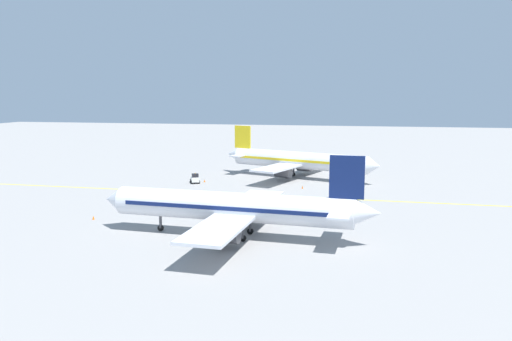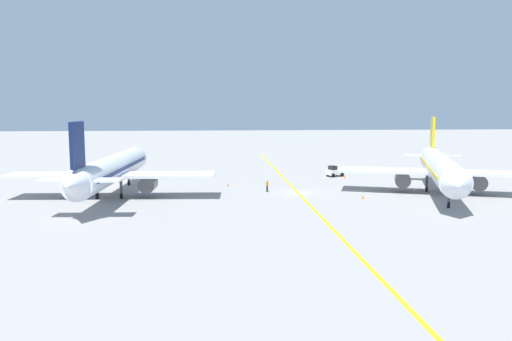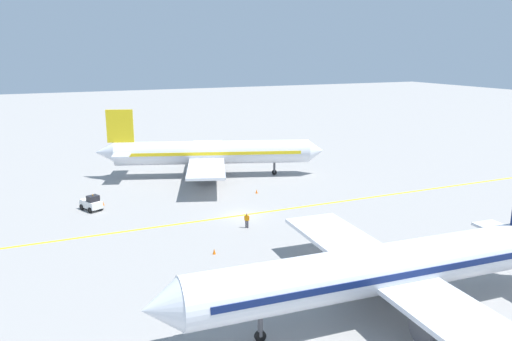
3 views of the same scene
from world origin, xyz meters
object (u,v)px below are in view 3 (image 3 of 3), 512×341
airplane_adjacent_stand (388,269)px  ground_crew_worker (247,220)px  traffic_cone_near_nose (103,203)px  baggage_tug_white (91,203)px  airplane_at_gate (210,153)px  traffic_cone_by_wingtip (214,251)px  traffic_cone_mid_apron (257,191)px

airplane_adjacent_stand → ground_crew_worker: bearing=-174.4°
traffic_cone_near_nose → ground_crew_worker: bearing=41.9°
baggage_tug_white → ground_crew_worker: size_ratio=1.99×
airplane_adjacent_stand → traffic_cone_near_nose: 39.93m
airplane_at_gate → airplane_adjacent_stand: same height
ground_crew_worker → traffic_cone_by_wingtip: (5.49, -5.78, -0.63)m
ground_crew_worker → traffic_cone_near_nose: (-15.08, -13.52, -0.63)m
traffic_cone_mid_apron → traffic_cone_by_wingtip: same height
ground_crew_worker → traffic_cone_mid_apron: ground_crew_worker is taller
airplane_at_gate → baggage_tug_white: size_ratio=10.29×
airplane_at_gate → baggage_tug_white: (10.29, -19.08, -2.81)m
ground_crew_worker → traffic_cone_by_wingtip: 7.99m
traffic_cone_mid_apron → ground_crew_worker: bearing=-28.6°
traffic_cone_mid_apron → traffic_cone_by_wingtip: bearing=-35.1°
airplane_at_gate → baggage_tug_white: airplane_at_gate is taller
ground_crew_worker → traffic_cone_mid_apron: 13.86m
airplane_at_gate → traffic_cone_mid_apron: airplane_at_gate is taller
baggage_tug_white → traffic_cone_near_nose: bearing=132.8°
airplane_adjacent_stand → traffic_cone_by_wingtip: size_ratio=64.60×
airplane_adjacent_stand → baggage_tug_white: size_ratio=10.60×
traffic_cone_near_nose → traffic_cone_by_wingtip: size_ratio=1.00×
ground_crew_worker → traffic_cone_by_wingtip: size_ratio=3.05×
traffic_cone_near_nose → traffic_cone_by_wingtip: same height
airplane_adjacent_stand → traffic_cone_mid_apron: bearing=172.4°
ground_crew_worker → traffic_cone_by_wingtip: bearing=-46.5°
traffic_cone_near_nose → traffic_cone_mid_apron: size_ratio=1.00×
traffic_cone_by_wingtip → ground_crew_worker: bearing=133.5°
airplane_at_gate → traffic_cone_near_nose: bearing=-63.2°
baggage_tug_white → airplane_adjacent_stand: bearing=26.0°
airplane_adjacent_stand → traffic_cone_near_nose: bearing=-156.9°
airplane_adjacent_stand → traffic_cone_mid_apron: (-33.65, 4.50, -3.43)m
baggage_tug_white → traffic_cone_mid_apron: (1.51, 21.67, -0.63)m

